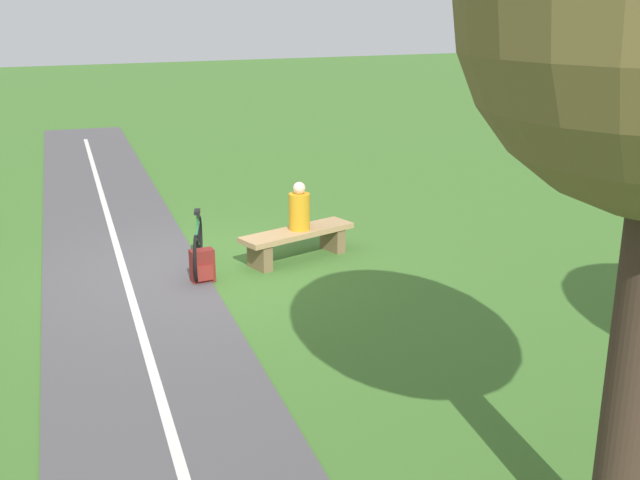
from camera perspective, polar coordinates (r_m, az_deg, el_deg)
The scene contains 7 objects.
ground_plane at distance 11.05m, azimuth -8.80°, elevation -2.24°, with size 80.00×80.00×0.00m, color #3D6B28.
paved_path at distance 7.18m, azimuth -11.22°, elevation -13.60°, with size 2.20×36.00×0.02m, color #4C494C.
path_centre_line at distance 7.18m, azimuth -11.22°, elevation -13.53°, with size 0.10×32.00×0.00m, color silver.
bench at distance 11.30m, azimuth -1.70°, elevation 0.09°, with size 1.87×0.90×0.45m.
person_seated at distance 11.20m, azimuth -1.55°, elevation 2.32°, with size 0.38×0.38×0.72m.
bicycle at distance 10.98m, azimuth -9.10°, elevation -0.45°, with size 0.58×1.59×0.84m.
backpack at distance 10.51m, azimuth -8.78°, elevation -1.96°, with size 0.32×0.23×0.46m.
Camera 1 is at (2.79, 10.05, 3.66)m, focal length 42.78 mm.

